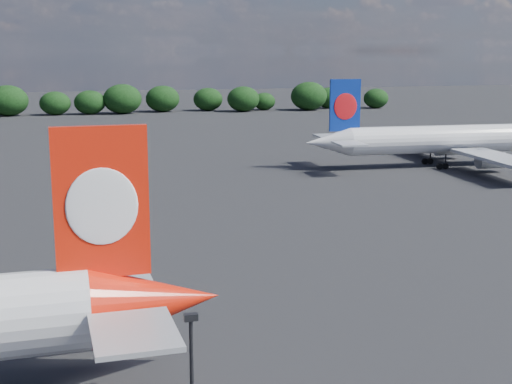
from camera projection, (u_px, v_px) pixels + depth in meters
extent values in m
plane|color=black|center=(47.00, 190.00, 98.33)|extent=(500.00, 500.00, 0.00)
cone|color=red|center=(156.00, 301.00, 41.10)|extent=(7.55, 4.74, 4.70)
cube|color=red|center=(101.00, 203.00, 39.13)|extent=(5.18, 0.50, 8.46)
ellipsoid|color=white|center=(102.00, 207.00, 38.90)|extent=(3.95, 0.21, 4.33)
ellipsoid|color=white|center=(101.00, 205.00, 39.43)|extent=(3.95, 0.21, 4.33)
cube|color=#A9ACB1|center=(134.00, 332.00, 35.64)|extent=(4.26, 5.67, 0.28)
cube|color=#A9ACB1|center=(114.00, 272.00, 45.36)|extent=(4.26, 5.67, 0.28)
cylinder|color=silver|center=(449.00, 139.00, 117.92)|extent=(34.98, 7.07, 4.57)
cone|color=silver|center=(328.00, 142.00, 113.56)|extent=(7.62, 5.09, 4.57)
cube|color=navy|center=(345.00, 105.00, 112.99)|extent=(5.05, 0.82, 8.23)
ellipsoid|color=red|center=(345.00, 106.00, 112.76)|extent=(3.84, 0.46, 4.21)
ellipsoid|color=red|center=(344.00, 106.00, 113.28)|extent=(3.84, 0.46, 4.21)
cube|color=#A9ACB1|center=(349.00, 144.00, 109.05)|extent=(4.50, 5.77, 0.27)
cube|color=#A9ACB1|center=(329.00, 136.00, 118.69)|extent=(4.50, 5.77, 0.27)
cube|color=#A9ACB1|center=(497.00, 158.00, 107.20)|extent=(7.25, 18.66, 0.50)
cube|color=#A9ACB1|center=(427.00, 139.00, 129.98)|extent=(7.25, 18.66, 0.50)
cylinder|color=#A9ACB1|center=(491.00, 161.00, 112.19)|extent=(4.74, 2.79, 2.47)
cube|color=#A9ACB1|center=(492.00, 157.00, 112.07)|extent=(2.03, 0.42, 1.10)
cylinder|color=#A9ACB1|center=(448.00, 148.00, 126.21)|extent=(4.74, 2.79, 2.47)
cube|color=#A9ACB1|center=(448.00, 145.00, 126.09)|extent=(2.03, 0.42, 1.10)
cylinder|color=black|center=(446.00, 161.00, 115.54)|extent=(0.27, 0.27, 2.29)
cylinder|color=black|center=(445.00, 166.00, 115.71)|extent=(1.03, 0.48, 1.01)
cylinder|color=black|center=(440.00, 166.00, 115.50)|extent=(1.03, 0.48, 1.01)
cylinder|color=black|center=(430.00, 156.00, 120.80)|extent=(0.27, 0.27, 2.29)
cylinder|color=black|center=(430.00, 161.00, 120.97)|extent=(1.03, 0.48, 1.01)
cylinder|color=black|center=(425.00, 161.00, 120.76)|extent=(1.03, 0.48, 1.01)
cube|color=black|center=(191.00, 317.00, 27.66)|extent=(0.55, 0.30, 0.28)
cube|color=gold|center=(85.00, 101.00, 215.69)|extent=(5.00, 0.30, 3.00)
cylinder|color=gray|center=(86.00, 110.00, 216.22)|extent=(0.30, 0.30, 2.50)
ellipsoid|color=black|center=(8.00, 101.00, 209.37)|extent=(11.76, 9.95, 9.04)
ellipsoid|color=black|center=(55.00, 103.00, 212.51)|extent=(9.16, 7.75, 7.05)
ellipsoid|color=black|center=(90.00, 102.00, 214.84)|extent=(9.43, 7.98, 7.26)
ellipsoid|color=black|center=(122.00, 99.00, 216.69)|extent=(11.73, 9.93, 9.02)
ellipsoid|color=black|center=(163.00, 99.00, 223.69)|extent=(10.70, 9.06, 8.23)
ellipsoid|color=black|center=(208.00, 99.00, 228.02)|extent=(9.51, 8.04, 7.31)
ellipsoid|color=black|center=(243.00, 99.00, 224.62)|extent=(10.33, 8.74, 7.95)
ellipsoid|color=black|center=(264.00, 101.00, 230.82)|extent=(7.32, 6.19, 5.63)
ellipsoid|color=black|center=(309.00, 96.00, 229.63)|extent=(11.89, 10.06, 9.14)
ellipsoid|color=black|center=(329.00, 98.00, 237.80)|extent=(9.05, 7.66, 6.96)
ellipsoid|color=black|center=(376.00, 98.00, 238.13)|extent=(8.52, 7.21, 6.55)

